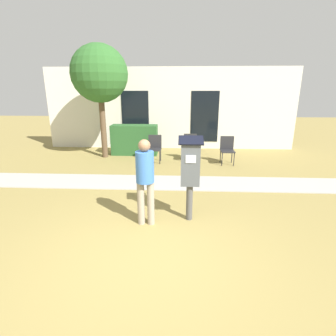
% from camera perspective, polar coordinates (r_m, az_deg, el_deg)
% --- Properties ---
extents(ground_plane, '(40.00, 40.00, 0.00)m').
position_cam_1_polar(ground_plane, '(4.08, -4.67, -19.16)').
color(ground_plane, olive).
extents(sidewalk, '(12.00, 1.10, 0.02)m').
position_cam_1_polar(sidewalk, '(6.94, -1.22, -3.17)').
color(sidewalk, '#A3A099').
rests_on(sidewalk, ground).
extents(building_facade, '(10.00, 0.26, 3.20)m').
position_cam_1_polar(building_facade, '(10.85, 0.41, 12.75)').
color(building_facade, silver).
rests_on(building_facade, ground).
extents(parking_meter, '(0.44, 0.31, 1.59)m').
position_cam_1_polar(parking_meter, '(4.74, 4.86, -0.07)').
color(parking_meter, '#4C4C4C').
rests_on(parking_meter, ground).
extents(person_standing, '(0.32, 0.32, 1.58)m').
position_cam_1_polar(person_standing, '(4.61, -5.01, -1.75)').
color(person_standing, gray).
rests_on(person_standing, ground).
extents(outdoor_chair_left, '(0.44, 0.44, 0.90)m').
position_cam_1_polar(outdoor_chair_left, '(8.84, -2.91, 4.75)').
color(outdoor_chair_left, '#262628').
rests_on(outdoor_chair_left, ground).
extents(outdoor_chair_middle, '(0.44, 0.44, 0.90)m').
position_cam_1_polar(outdoor_chair_middle, '(9.08, 4.85, 5.03)').
color(outdoor_chair_middle, '#262628').
rests_on(outdoor_chair_middle, ground).
extents(outdoor_chair_right, '(0.44, 0.44, 0.90)m').
position_cam_1_polar(outdoor_chair_right, '(8.81, 12.76, 4.30)').
color(outdoor_chair_right, '#262628').
rests_on(outdoor_chair_right, ground).
extents(hedge_row, '(1.69, 0.60, 1.10)m').
position_cam_1_polar(hedge_row, '(9.92, -7.27, 6.11)').
color(hedge_row, '#285628').
rests_on(hedge_row, ground).
extents(tree, '(1.90, 1.90, 3.82)m').
position_cam_1_polar(tree, '(9.53, -14.70, 19.13)').
color(tree, brown).
rests_on(tree, ground).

